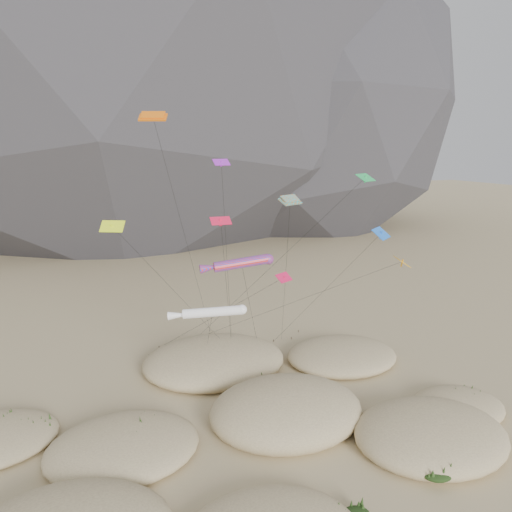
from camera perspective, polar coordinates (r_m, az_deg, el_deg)
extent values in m
plane|color=#CCB789|center=(43.79, 4.61, -21.59)|extent=(500.00, 500.00, 0.00)
ellipsoid|color=black|center=(153.41, -13.58, 25.62)|extent=(191.54, 147.29, 156.00)
ellipsoid|color=black|center=(160.24, 5.21, 17.35)|extent=(130.55, 126.41, 100.00)
ellipsoid|color=#CCB789|center=(46.87, 19.30, -18.69)|extent=(13.29, 11.30, 3.49)
ellipsoid|color=#CCB789|center=(44.69, -14.95, -20.33)|extent=(12.45, 10.58, 2.65)
ellipsoid|color=#CCB789|center=(47.50, 3.49, -17.21)|extent=(14.24, 12.11, 4.38)
ellipsoid|color=#CCB789|center=(52.64, 22.08, -15.63)|extent=(8.89, 7.56, 2.19)
ellipsoid|color=#CCB789|center=(57.54, -4.80, -11.83)|extent=(16.08, 13.66, 3.67)
ellipsoid|color=#CCB789|center=(60.04, 9.78, -11.13)|extent=(13.05, 11.09, 2.71)
ellipsoid|color=black|center=(45.46, 17.04, -19.26)|extent=(3.68, 3.15, 1.11)
ellipsoid|color=black|center=(42.53, 19.96, -22.25)|extent=(2.48, 2.12, 0.74)
ellipsoid|color=black|center=(44.89, -12.78, -19.73)|extent=(2.48, 2.13, 0.75)
ellipsoid|color=black|center=(47.31, -11.88, -18.01)|extent=(2.23, 1.90, 0.67)
ellipsoid|color=black|center=(46.88, 5.61, -17.52)|extent=(3.34, 2.85, 1.00)
ellipsoid|color=black|center=(48.76, 7.10, -16.43)|extent=(2.74, 2.34, 0.82)
ellipsoid|color=black|center=(43.91, 3.75, -20.07)|extent=(2.33, 1.99, 0.70)
ellipsoid|color=black|center=(54.36, 22.95, -14.65)|extent=(2.56, 2.19, 0.77)
ellipsoid|color=black|center=(55.65, -5.31, -12.53)|extent=(3.19, 2.73, 0.96)
ellipsoid|color=black|center=(54.01, -1.02, -13.41)|extent=(2.73, 2.33, 0.82)
ellipsoid|color=black|center=(61.18, 11.52, -10.65)|extent=(2.48, 2.12, 0.74)
ellipsoid|color=black|center=(58.50, 10.36, -11.82)|extent=(2.48, 2.13, 0.75)
ellipsoid|color=black|center=(51.27, -27.13, -16.92)|extent=(2.33, 1.99, 0.70)
ellipsoid|color=black|center=(49.69, -23.73, -17.68)|extent=(2.17, 1.85, 0.65)
cylinder|color=#3F2D1E|center=(61.29, -6.00, -10.97)|extent=(0.08, 0.08, 0.30)
cylinder|color=#3F2D1E|center=(65.93, -6.87, -9.25)|extent=(0.08, 0.08, 0.30)
cylinder|color=#3F2D1E|center=(61.66, -2.74, -10.76)|extent=(0.08, 0.08, 0.30)
cylinder|color=#3F2D1E|center=(64.56, 2.02, -9.65)|extent=(0.08, 0.08, 0.30)
cylinder|color=#3F2D1E|center=(67.91, 4.86, -8.54)|extent=(0.08, 0.08, 0.30)
cylinder|color=#3F2D1E|center=(61.59, -12.15, -11.07)|extent=(0.08, 0.08, 0.30)
cylinder|color=#3F2D1E|center=(65.47, 4.06, -9.35)|extent=(0.08, 0.08, 0.30)
cylinder|color=#3F2D1E|center=(63.72, -11.02, -10.19)|extent=(0.08, 0.08, 0.30)
cylinder|color=red|center=(47.45, -1.67, -0.80)|extent=(5.49, 1.69, 1.53)
sphere|color=red|center=(48.04, 1.43, -0.37)|extent=(1.03, 1.03, 1.03)
cone|color=red|center=(46.97, -5.16, -1.32)|extent=(2.31, 1.17, 1.10)
cylinder|color=black|center=(54.91, -0.57, -6.30)|extent=(5.94, 10.17, 13.61)
cylinder|color=white|center=(45.89, -5.00, -6.40)|extent=(5.40, 2.72, 1.24)
sphere|color=white|center=(45.74, -1.61, -6.13)|extent=(0.91, 0.91, 0.91)
cone|color=white|center=(46.26, -8.69, -6.70)|extent=(2.34, 1.50, 0.93)
cylinder|color=black|center=(53.78, -5.42, -8.99)|extent=(3.02, 12.95, 9.70)
cube|color=#E0610B|center=(47.09, -11.70, 15.26)|extent=(2.69, 1.92, 0.74)
cube|color=#E0610B|center=(47.10, -11.71, 15.50)|extent=(2.26, 1.57, 0.72)
cylinder|color=black|center=(56.44, -7.84, 1.14)|extent=(9.36, 15.00, 26.99)
cube|color=orange|center=(47.45, 3.94, 6.28)|extent=(2.71, 2.04, 0.69)
cube|color=orange|center=(47.43, 3.94, 6.56)|extent=(2.28, 1.68, 0.68)
cylinder|color=black|center=(55.96, 3.36, -2.85)|extent=(5.19, 12.57, 19.40)
cube|color=#DCF71A|center=(44.25, -16.11, 3.28)|extent=(2.24, 1.76, 0.89)
cube|color=#DCF71A|center=(44.27, -16.09, 3.09)|extent=(0.36, 0.39, 0.67)
cylinder|color=black|center=(52.24, -8.37, -4.99)|extent=(14.17, 10.02, 17.76)
cube|color=#F8A60D|center=(53.70, 16.35, -0.63)|extent=(1.95, 2.58, 0.81)
cube|color=#F8A60D|center=(53.73, 16.34, -0.78)|extent=(0.30, 0.33, 0.79)
cylinder|color=black|center=(58.46, 3.61, -5.54)|extent=(17.27, 18.43, 12.74)
cube|color=green|center=(54.21, 12.41, 8.75)|extent=(2.60, 2.14, 0.76)
cube|color=green|center=(54.22, 12.40, 8.60)|extent=(0.33, 0.29, 0.79)
cylinder|color=black|center=(58.52, 1.83, -1.20)|extent=(14.96, 14.57, 21.19)
cube|color=purple|center=(48.13, -3.98, 10.65)|extent=(1.63, 0.95, 0.60)
cube|color=purple|center=(48.14, -3.98, 10.47)|extent=(0.20, 0.20, 0.54)
cylinder|color=black|center=(53.97, -3.28, -1.44)|extent=(3.60, 7.81, 22.92)
cube|color=blue|center=(47.95, 14.12, 2.52)|extent=(2.60, 2.37, 0.94)
cube|color=blue|center=(47.97, 14.11, 2.35)|extent=(0.40, 0.41, 0.80)
cylinder|color=black|center=(55.65, 7.21, -4.54)|extent=(3.56, 16.46, 16.48)
cube|color=#D71449|center=(44.15, 3.20, -2.47)|extent=(1.78, 1.44, 0.67)
cube|color=#D71449|center=(44.19, 3.20, -2.65)|extent=(0.27, 0.29, 0.54)
cylinder|color=black|center=(53.44, -5.15, -7.13)|extent=(7.77, 19.40, 13.09)
cube|color=red|center=(42.93, -4.05, 4.04)|extent=(1.83, 1.10, 0.59)
cube|color=red|center=(42.95, -4.05, 3.84)|extent=(0.22, 0.17, 0.61)
cylinder|color=black|center=(51.88, -3.28, -4.75)|extent=(5.48, 13.14, 18.18)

